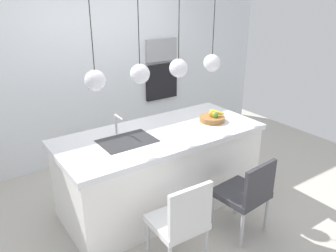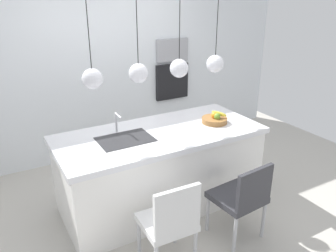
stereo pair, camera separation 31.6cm
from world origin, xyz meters
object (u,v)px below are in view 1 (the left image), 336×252
at_px(chair_middle, 246,192).
at_px(fruit_bowl, 212,118).
at_px(microwave, 161,50).
at_px(chair_near, 181,221).
at_px(oven, 161,81).

bearing_deg(chair_middle, fruit_bowl, 71.60).
height_order(microwave, chair_middle, microwave).
bearing_deg(fruit_bowl, microwave, 77.26).
relative_size(microwave, chair_near, 0.61).
height_order(microwave, chair_near, microwave).
relative_size(fruit_bowl, oven, 0.53).
xyz_separation_m(microwave, chair_near, (-1.46, -2.51, -0.99)).
bearing_deg(fruit_bowl, chair_middle, -108.40).
height_order(fruit_bowl, chair_near, fruit_bowl).
xyz_separation_m(fruit_bowl, oven, (0.37, 1.65, 0.03)).
distance_m(fruit_bowl, oven, 1.69).
xyz_separation_m(fruit_bowl, chair_middle, (-0.28, -0.86, -0.47)).
bearing_deg(microwave, oven, 0.00).
distance_m(oven, chair_near, 2.94).
distance_m(microwave, chair_middle, 2.78).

